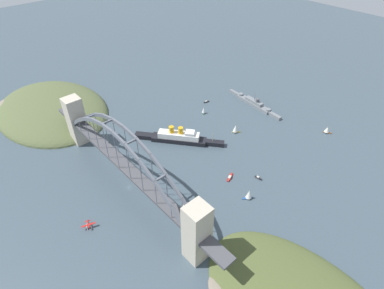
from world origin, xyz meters
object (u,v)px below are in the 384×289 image
(harbor_arch_bridge, at_px, (124,164))
(ocean_liner, at_px, (179,137))
(small_boat_6, at_px, (206,102))
(small_boat_0, at_px, (249,194))
(small_boat_2, at_px, (327,130))
(small_boat_5, at_px, (185,205))
(small_boat_7, at_px, (204,110))
(seaplane_taxiing_near_bridge, at_px, (89,225))
(naval_cruiser, at_px, (254,103))
(small_boat_3, at_px, (258,178))
(small_boat_4, at_px, (230,177))
(small_boat_1, at_px, (236,128))

(harbor_arch_bridge, bearing_deg, ocean_liner, 105.28)
(small_boat_6, bearing_deg, small_boat_0, -31.00)
(harbor_arch_bridge, xyz_separation_m, small_boat_0, (82.81, 71.75, -23.09))
(small_boat_2, xyz_separation_m, small_boat_5, (-26.17, -189.47, -3.25))
(small_boat_2, height_order, small_boat_6, small_boat_2)
(small_boat_0, xyz_separation_m, small_boat_7, (-126.59, 65.32, -0.63))
(small_boat_0, bearing_deg, seaplane_taxiing_near_bridge, -118.95)
(naval_cruiser, xyz_separation_m, small_boat_6, (-46.06, -40.44, -2.19))
(small_boat_0, bearing_deg, naval_cruiser, 127.54)
(small_boat_3, height_order, small_boat_4, small_boat_4)
(harbor_arch_bridge, relative_size, small_boat_6, 31.21)
(small_boat_2, height_order, small_boat_7, small_boat_7)
(seaplane_taxiing_near_bridge, height_order, small_boat_2, small_boat_2)
(ocean_liner, bearing_deg, small_boat_5, -36.64)
(naval_cruiser, distance_m, small_boat_7, 67.89)
(harbor_arch_bridge, xyz_separation_m, naval_cruiser, (-14.38, 198.25, -25.23))
(seaplane_taxiing_near_bridge, bearing_deg, small_boat_4, 73.27)
(harbor_arch_bridge, distance_m, small_boat_1, 138.87)
(small_boat_6, bearing_deg, small_boat_2, 21.74)
(small_boat_0, xyz_separation_m, small_boat_1, (-74.10, 64.94, 0.17))
(small_boat_0, distance_m, small_boat_3, 28.20)
(small_boat_0, distance_m, small_boat_6, 167.18)
(ocean_liner, xyz_separation_m, small_boat_2, (99.52, 134.91, -1.24))
(small_boat_7, bearing_deg, small_boat_5, -49.83)
(naval_cruiser, height_order, small_boat_7, naval_cruiser)
(small_boat_0, relative_size, small_boat_1, 0.98)
(harbor_arch_bridge, bearing_deg, small_boat_7, 107.71)
(seaplane_taxiing_near_bridge, distance_m, small_boat_2, 268.56)
(ocean_liner, height_order, small_boat_1, ocean_liner)
(ocean_liner, distance_m, small_boat_5, 91.53)
(small_boat_7, bearing_deg, small_boat_2, 31.94)
(seaplane_taxiing_near_bridge, height_order, small_boat_7, small_boat_7)
(ocean_liner, xyz_separation_m, seaplane_taxiing_near_bridge, (37.80, -126.45, -3.10))
(small_boat_7, bearing_deg, small_boat_6, 128.78)
(harbor_arch_bridge, bearing_deg, seaplane_taxiing_near_bridge, -71.20)
(naval_cruiser, xyz_separation_m, small_boat_5, (66.38, -174.63, -2.07))
(small_boat_1, height_order, small_boat_6, small_boat_1)
(small_boat_0, xyz_separation_m, small_boat_2, (-4.65, 141.34, -0.95))
(ocean_liner, relative_size, small_boat_4, 6.77)
(small_boat_0, bearing_deg, small_boat_4, 167.02)
(small_boat_0, bearing_deg, harbor_arch_bridge, -139.10)
(harbor_arch_bridge, height_order, seaplane_taxiing_near_bridge, harbor_arch_bridge)
(ocean_liner, height_order, seaplane_taxiing_near_bridge, ocean_liner)
(seaplane_taxiing_near_bridge, distance_m, small_boat_5, 80.22)
(small_boat_0, bearing_deg, small_boat_1, 138.77)
(naval_cruiser, distance_m, small_boat_2, 93.74)
(naval_cruiser, height_order, small_boat_5, naval_cruiser)
(seaplane_taxiing_near_bridge, height_order, small_boat_1, small_boat_1)
(small_boat_3, height_order, small_boat_5, small_boat_5)
(seaplane_taxiing_near_bridge, bearing_deg, small_boat_7, 108.00)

